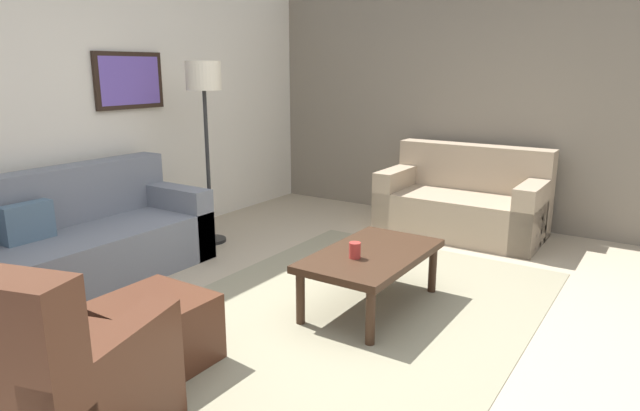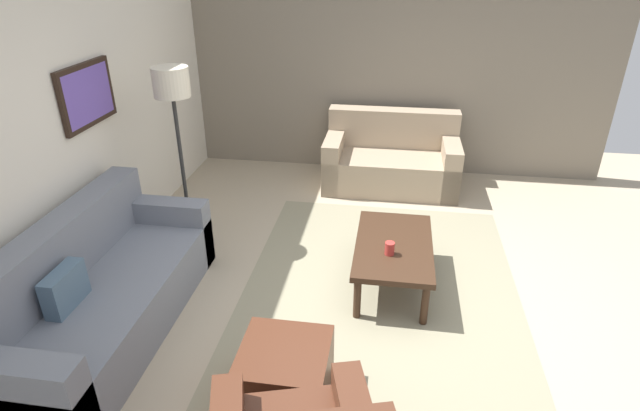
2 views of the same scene
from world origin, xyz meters
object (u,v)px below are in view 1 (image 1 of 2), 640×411
at_px(coffee_table, 371,259).
at_px(lamp_standing, 204,95).
at_px(ottoman, 155,332).
at_px(cup, 355,250).
at_px(framed_artwork, 129,81).
at_px(couch_main, 65,247).
at_px(armchair_leather, 40,397).
at_px(couch_loveseat, 464,204).

height_order(coffee_table, lamp_standing, lamp_standing).
xyz_separation_m(ottoman, coffee_table, (1.37, -0.65, 0.16)).
bearing_deg(cup, ottoman, 152.87).
bearing_deg(ottoman, framed_artwork, 52.65).
distance_m(couch_main, armchair_leather, 2.18).
height_order(armchair_leather, cup, armchair_leather).
bearing_deg(ottoman, coffee_table, -25.31).
distance_m(couch_loveseat, ottoman, 3.56).
bearing_deg(couch_loveseat, ottoman, 170.77).
distance_m(couch_main, coffee_table, 2.38).
relative_size(couch_main, cup, 20.14).
distance_m(ottoman, cup, 1.37).
xyz_separation_m(coffee_table, cup, (-0.17, 0.04, 0.11)).
bearing_deg(couch_main, ottoman, -106.21).
bearing_deg(lamp_standing, framed_artwork, 121.50).
relative_size(couch_loveseat, ottoman, 2.82).
height_order(couch_main, ottoman, couch_main).
height_order(armchair_leather, ottoman, armchair_leather).
bearing_deg(lamp_standing, cup, -108.28).
xyz_separation_m(couch_loveseat, ottoman, (-3.51, 0.57, -0.10)).
height_order(couch_loveseat, lamp_standing, lamp_standing).
bearing_deg(framed_artwork, couch_loveseat, -51.33).
bearing_deg(cup, coffee_table, -11.43).
xyz_separation_m(couch_main, couch_loveseat, (3.06, -2.12, -0.00)).
bearing_deg(cup, framed_artwork, 83.38).
bearing_deg(framed_artwork, coffee_table, -92.73).
xyz_separation_m(armchair_leather, lamp_standing, (2.64, 1.60, 1.10)).
distance_m(ottoman, coffee_table, 1.52).
bearing_deg(armchair_leather, cup, -10.75).
xyz_separation_m(couch_main, framed_artwork, (1.04, 0.40, 1.24)).
bearing_deg(coffee_table, couch_loveseat, 2.03).
distance_m(armchair_leather, coffee_table, 2.20).
distance_m(couch_loveseat, coffee_table, 2.15).
bearing_deg(ottoman, cup, -27.13).
distance_m(coffee_table, framed_artwork, 2.86).
distance_m(armchair_leather, cup, 2.03).
height_order(couch_loveseat, ottoman, couch_loveseat).
relative_size(couch_loveseat, framed_artwork, 2.18).
bearing_deg(lamp_standing, armchair_leather, -148.73).
bearing_deg(armchair_leather, couch_loveseat, -4.47).
relative_size(cup, lamp_standing, 0.06).
bearing_deg(coffee_table, cup, 168.57).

